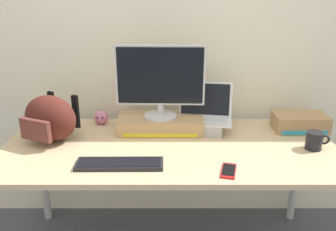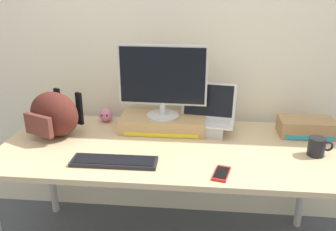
{
  "view_description": "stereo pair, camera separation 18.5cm",
  "coord_description": "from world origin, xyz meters",
  "views": [
    {
      "loc": [
        -0.01,
        -1.82,
        1.61
      ],
      "look_at": [
        0.0,
        0.0,
        0.93
      ],
      "focal_mm": 38.28,
      "sensor_mm": 36.0,
      "label": 1
    },
    {
      "loc": [
        0.18,
        -1.81,
        1.61
      ],
      "look_at": [
        0.0,
        0.0,
        0.93
      ],
      "focal_mm": 38.28,
      "sensor_mm": 36.0,
      "label": 2
    }
  ],
  "objects": [
    {
      "name": "open_laptop",
      "position": [
        0.21,
        0.22,
        0.81
      ],
      "size": [
        0.36,
        0.27,
        0.28
      ],
      "rotation": [
        0.0,
        0.0,
        -0.14
      ],
      "color": "#ADADB2",
      "rests_on": "desk"
    },
    {
      "name": "toner_box_cyan",
      "position": [
        0.81,
        0.23,
        0.8
      ],
      "size": [
        0.32,
        0.18,
        0.1
      ],
      "color": "#9E7A51",
      "rests_on": "desk"
    },
    {
      "name": "cell_phone",
      "position": [
        0.29,
        -0.29,
        0.75
      ],
      "size": [
        0.1,
        0.16,
        0.01
      ],
      "rotation": [
        0.0,
        0.0,
        -0.24
      ],
      "color": "red",
      "rests_on": "desk"
    },
    {
      "name": "plush_toy",
      "position": [
        -0.44,
        0.33,
        0.79
      ],
      "size": [
        0.09,
        0.09,
        0.09
      ],
      "color": "#CC7099",
      "rests_on": "desk"
    },
    {
      "name": "back_wall",
      "position": [
        0.0,
        0.51,
        1.3
      ],
      "size": [
        7.0,
        0.1,
        2.6
      ],
      "primitive_type": "cube",
      "color": "silver",
      "rests_on": "ground"
    },
    {
      "name": "desktop_monitor",
      "position": [
        -0.05,
        0.22,
        1.06
      ],
      "size": [
        0.53,
        0.2,
        0.44
      ],
      "rotation": [
        0.0,
        0.0,
        -0.03
      ],
      "color": "silver",
      "rests_on": "toner_box_yellow"
    },
    {
      "name": "external_keyboard",
      "position": [
        -0.25,
        -0.24,
        0.76
      ],
      "size": [
        0.44,
        0.13,
        0.02
      ],
      "rotation": [
        0.0,
        0.0,
        0.01
      ],
      "color": "black",
      "rests_on": "desk"
    },
    {
      "name": "messenger_backpack",
      "position": [
        -0.68,
        0.08,
        0.88
      ],
      "size": [
        0.38,
        0.33,
        0.27
      ],
      "rotation": [
        0.0,
        0.0,
        -0.42
      ],
      "color": "#4C1E19",
      "rests_on": "desk"
    },
    {
      "name": "toner_box_yellow",
      "position": [
        -0.05,
        0.22,
        0.79
      ],
      "size": [
        0.52,
        0.24,
        0.09
      ],
      "color": "tan",
      "rests_on": "desk"
    },
    {
      "name": "desk",
      "position": [
        0.0,
        0.0,
        0.68
      ],
      "size": [
        1.87,
        0.83,
        0.75
      ],
      "color": "tan",
      "rests_on": "ground"
    },
    {
      "name": "coffee_mug",
      "position": [
        0.79,
        -0.04,
        0.8
      ],
      "size": [
        0.13,
        0.09,
        0.1
      ],
      "color": "black",
      "rests_on": "desk"
    }
  ]
}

